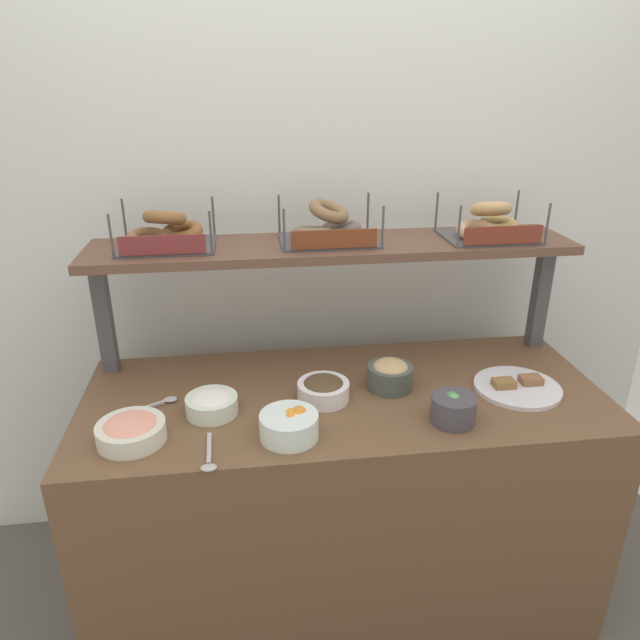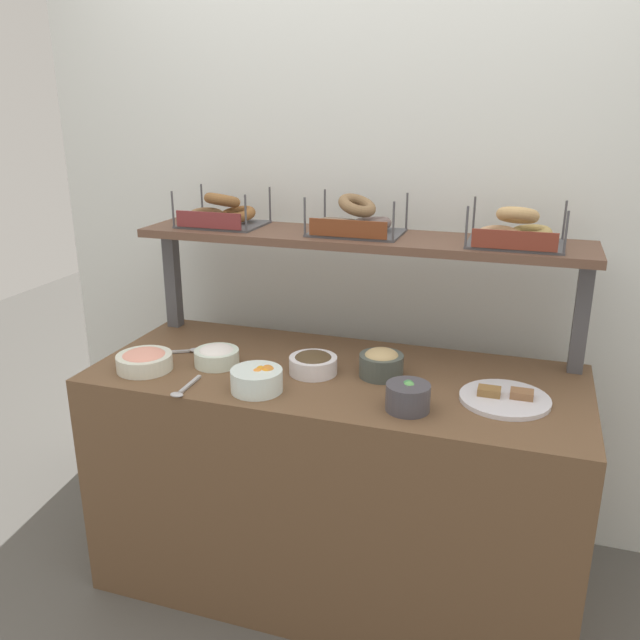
# 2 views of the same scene
# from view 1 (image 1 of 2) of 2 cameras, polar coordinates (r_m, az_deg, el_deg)

# --- Properties ---
(ground_plane) EXTENTS (8.00, 8.00, 0.00)m
(ground_plane) POSITION_cam_1_polar(r_m,az_deg,el_deg) (2.44, 2.06, -24.73)
(ground_plane) COLOR #595651
(back_wall) EXTENTS (2.88, 0.06, 2.40)m
(back_wall) POSITION_cam_1_polar(r_m,az_deg,el_deg) (2.27, 0.16, 7.52)
(back_wall) COLOR silver
(back_wall) RESTS_ON ground_plane
(deli_counter) EXTENTS (1.68, 0.70, 0.85)m
(deli_counter) POSITION_cam_1_polar(r_m,az_deg,el_deg) (2.15, 2.23, -17.05)
(deli_counter) COLOR brown
(deli_counter) RESTS_ON ground_plane
(shelf_riser_left) EXTENTS (0.05, 0.05, 0.40)m
(shelf_riser_left) POSITION_cam_1_polar(r_m,az_deg,el_deg) (2.09, -20.46, 0.28)
(shelf_riser_left) COLOR #4C4C51
(shelf_riser_left) RESTS_ON deli_counter
(shelf_riser_right) EXTENTS (0.05, 0.05, 0.40)m
(shelf_riser_right) POSITION_cam_1_polar(r_m,az_deg,el_deg) (2.30, 20.83, 2.27)
(shelf_riser_right) COLOR #4C4C51
(shelf_riser_right) RESTS_ON deli_counter
(upper_shelf) EXTENTS (1.64, 0.32, 0.03)m
(upper_shelf) POSITION_cam_1_polar(r_m,az_deg,el_deg) (1.99, 1.27, 7.20)
(upper_shelf) COLOR brown
(upper_shelf) RESTS_ON shelf_riser_left
(bowl_hummus) EXTENTS (0.15, 0.15, 0.10)m
(bowl_hummus) POSITION_cam_1_polar(r_m,az_deg,el_deg) (1.92, 6.90, -5.30)
(bowl_hummus) COLOR #49524C
(bowl_hummus) RESTS_ON deli_counter
(bowl_chocolate_spread) EXTENTS (0.17, 0.17, 0.07)m
(bowl_chocolate_spread) POSITION_cam_1_polar(r_m,az_deg,el_deg) (1.85, 0.33, -6.79)
(bowl_chocolate_spread) COLOR white
(bowl_chocolate_spread) RESTS_ON deli_counter
(bowl_fruit_salad) EXTENTS (0.17, 0.17, 0.08)m
(bowl_fruit_salad) POSITION_cam_1_polar(r_m,az_deg,el_deg) (1.67, -2.99, -10.23)
(bowl_fruit_salad) COLOR white
(bowl_fruit_salad) RESTS_ON deli_counter
(bowl_lox_spread) EXTENTS (0.19, 0.19, 0.07)m
(bowl_lox_spread) POSITION_cam_1_polar(r_m,az_deg,el_deg) (1.74, -18.08, -10.25)
(bowl_lox_spread) COLOR white
(bowl_lox_spread) RESTS_ON deli_counter
(bowl_veggie_mix) EXTENTS (0.13, 0.13, 0.09)m
(bowl_veggie_mix) POSITION_cam_1_polar(r_m,az_deg,el_deg) (1.78, 12.95, -8.45)
(bowl_veggie_mix) COLOR #48464E
(bowl_veggie_mix) RESTS_ON deli_counter
(bowl_cream_cheese) EXTENTS (0.16, 0.16, 0.07)m
(bowl_cream_cheese) POSITION_cam_1_polar(r_m,az_deg,el_deg) (1.81, -10.60, -8.03)
(bowl_cream_cheese) COLOR white
(bowl_cream_cheese) RESTS_ON deli_counter
(serving_plate_white) EXTENTS (0.28, 0.28, 0.04)m
(serving_plate_white) POSITION_cam_1_polar(r_m,az_deg,el_deg) (2.02, 18.81, -6.23)
(serving_plate_white) COLOR white
(serving_plate_white) RESTS_ON deli_counter
(serving_spoon_near_plate) EXTENTS (0.04, 0.18, 0.01)m
(serving_spoon_near_plate) POSITION_cam_1_polar(r_m,az_deg,el_deg) (1.62, -10.86, -13.24)
(serving_spoon_near_plate) COLOR #B7B7BC
(serving_spoon_near_plate) RESTS_ON deli_counter
(serving_spoon_by_edge) EXTENTS (0.17, 0.10, 0.01)m
(serving_spoon_by_edge) POSITION_cam_1_polar(r_m,az_deg,el_deg) (1.90, -15.62, -7.90)
(serving_spoon_by_edge) COLOR #B7B7BC
(serving_spoon_by_edge) RESTS_ON deli_counter
(bagel_basket_cinnamon_raisin) EXTENTS (0.31, 0.27, 0.14)m
(bagel_basket_cinnamon_raisin) POSITION_cam_1_polar(r_m,az_deg,el_deg) (1.98, -14.94, 8.23)
(bagel_basket_cinnamon_raisin) COLOR #4C4C51
(bagel_basket_cinnamon_raisin) RESTS_ON upper_shelf
(bagel_basket_poppy) EXTENTS (0.33, 0.26, 0.15)m
(bagel_basket_poppy) POSITION_cam_1_polar(r_m,az_deg,el_deg) (1.98, 0.81, 9.02)
(bagel_basket_poppy) COLOR #4C4C51
(bagel_basket_poppy) RESTS_ON upper_shelf
(bagel_basket_sesame) EXTENTS (0.31, 0.26, 0.14)m
(bagel_basket_sesame) POSITION_cam_1_polar(r_m,az_deg,el_deg) (2.11, 16.24, 8.96)
(bagel_basket_sesame) COLOR #4C4C51
(bagel_basket_sesame) RESTS_ON upper_shelf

